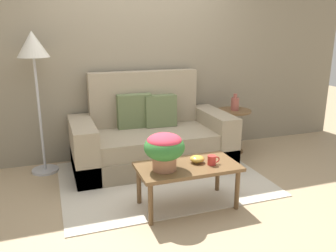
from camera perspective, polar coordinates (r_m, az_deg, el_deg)
ground_plane at (r=3.90m, az=-0.04°, el=-9.81°), size 14.00×14.00×0.00m
wall_back at (r=4.67m, az=-5.00°, el=12.57°), size 6.40×0.12×2.86m
area_rug at (r=4.06m, az=-0.95°, el=-8.63°), size 2.28×1.72×0.01m
couch at (r=4.40m, az=-2.79°, el=-2.12°), size 1.96×0.94×1.15m
coffee_table at (r=3.33m, az=3.25°, el=-7.29°), size 0.97×0.51×0.43m
side_table at (r=4.88m, az=10.73°, el=0.45°), size 0.47×0.47×0.61m
floor_lamp at (r=4.21m, az=-21.25°, el=10.61°), size 0.35×0.35×1.66m
potted_plant at (r=3.13m, az=-0.60°, el=-3.56°), size 0.37×0.37×0.34m
coffee_mug at (r=3.33m, az=7.27°, el=-5.60°), size 0.12×0.08×0.09m
snack_bowl at (r=3.36m, az=4.81°, el=-5.41°), size 0.14×0.14×0.07m
table_vase at (r=4.80m, az=10.96°, el=3.66°), size 0.11×0.11×0.23m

